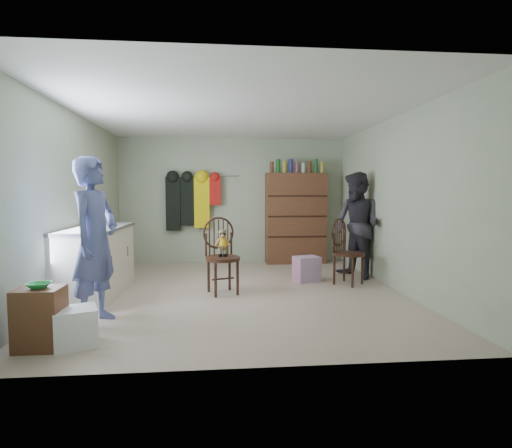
{
  "coord_description": "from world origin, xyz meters",
  "views": [
    {
      "loc": [
        -0.3,
        -5.58,
        1.39
      ],
      "look_at": [
        0.25,
        0.2,
        0.95
      ],
      "focal_mm": 28.0,
      "sensor_mm": 36.0,
      "label": 1
    }
  ],
  "objects": [
    {
      "name": "person_right",
      "position": [
        1.98,
        0.77,
        0.87
      ],
      "size": [
        0.95,
        1.05,
        1.75
      ],
      "primitive_type": "imported",
      "rotation": [
        0.0,
        0.0,
        -1.14
      ],
      "color": "#2D2B33",
      "rests_on": "ground"
    },
    {
      "name": "chair_front",
      "position": [
        -0.26,
        -0.03,
        0.6
      ],
      "size": [
        0.6,
        0.6,
        1.06
      ],
      "rotation": [
        0.0,
        0.0,
        0.31
      ],
      "color": "black",
      "rests_on": "ground"
    },
    {
      "name": "room_walls",
      "position": [
        0.0,
        0.53,
        1.58
      ],
      "size": [
        5.0,
        5.0,
        5.0
      ],
      "color": "#ACB799",
      "rests_on": "ground"
    },
    {
      "name": "coat_rack",
      "position": [
        -0.83,
        2.38,
        1.25
      ],
      "size": [
        1.42,
        0.12,
        1.09
      ],
      "color": "#99999E",
      "rests_on": "ground"
    },
    {
      "name": "striped_bag",
      "position": [
        1.1,
        0.59,
        0.2
      ],
      "size": [
        0.44,
        0.39,
        0.4
      ],
      "primitive_type": "cube",
      "rotation": [
        0.0,
        0.0,
        0.29
      ],
      "color": "pink",
      "rests_on": "ground"
    },
    {
      "name": "counter",
      "position": [
        -1.95,
        0.0,
        0.47
      ],
      "size": [
        0.64,
        1.86,
        0.94
      ],
      "color": "silver",
      "rests_on": "ground"
    },
    {
      "name": "dresser",
      "position": [
        1.25,
        2.3,
        0.92
      ],
      "size": [
        1.2,
        0.39,
        2.08
      ],
      "color": "brown",
      "rests_on": "ground"
    },
    {
      "name": "chair_far",
      "position": [
        1.65,
        0.36,
        0.55
      ],
      "size": [
        0.64,
        0.64,
        1.02
      ],
      "rotation": [
        0.0,
        0.0,
        0.74
      ],
      "color": "black",
      "rests_on": "ground"
    },
    {
      "name": "stool",
      "position": [
        -1.9,
        -1.91,
        0.27
      ],
      "size": [
        0.38,
        0.33,
        0.55
      ],
      "primitive_type": "cube",
      "color": "brown",
      "rests_on": "ground"
    },
    {
      "name": "ground_plane",
      "position": [
        0.0,
        0.0,
        0.0
      ],
      "size": [
        5.0,
        5.0,
        0.0
      ],
      "primitive_type": "plane",
      "color": "#C3B09D",
      "rests_on": "ground"
    },
    {
      "name": "person_left",
      "position": [
        -1.61,
        -1.21,
        0.89
      ],
      "size": [
        0.59,
        0.74,
        1.78
      ],
      "primitive_type": "imported",
      "rotation": [
        0.0,
        0.0,
        1.29
      ],
      "color": "#505893",
      "rests_on": "ground"
    },
    {
      "name": "bowl",
      "position": [
        -1.9,
        -1.91,
        0.57
      ],
      "size": [
        0.2,
        0.2,
        0.05
      ],
      "primitive_type": "imported",
      "color": "green",
      "rests_on": "stool"
    },
    {
      "name": "plastic_tub",
      "position": [
        -1.61,
        -1.87,
        0.17
      ],
      "size": [
        0.47,
        0.45,
        0.35
      ],
      "primitive_type": "cube",
      "rotation": [
        0.0,
        0.0,
        0.37
      ],
      "color": "white",
      "rests_on": "ground"
    }
  ]
}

